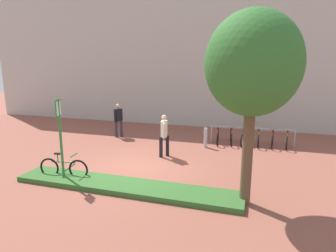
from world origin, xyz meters
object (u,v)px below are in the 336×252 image
(tree_sidewalk, at_px, (253,65))
(person_shirt_white, at_px, (164,133))
(bike_at_sign, at_px, (64,168))
(person_suited_dark, at_px, (118,118))
(parking_sign_post, at_px, (60,129))
(bollard_steel, at_px, (205,138))
(bike_rack_cluster, at_px, (251,138))

(tree_sidewalk, height_order, person_shirt_white, tree_sidewalk)
(bike_at_sign, xyz_separation_m, person_suited_dark, (-0.82, 5.50, 0.63))
(parking_sign_post, relative_size, person_suited_dark, 1.53)
(bollard_steel, xyz_separation_m, person_suited_dark, (-4.61, 0.57, 0.53))
(tree_sidewalk, xyz_separation_m, person_suited_dark, (-6.55, 5.50, -2.65))
(tree_sidewalk, relative_size, parking_sign_post, 1.89)
(tree_sidewalk, xyz_separation_m, parking_sign_post, (-5.63, -0.15, -1.93))
(bike_at_sign, distance_m, bollard_steel, 6.21)
(tree_sidewalk, bearing_deg, bike_rack_cluster, 89.77)
(parking_sign_post, height_order, bollard_steel, parking_sign_post)
(tree_sidewalk, height_order, person_suited_dark, tree_sidewalk)
(tree_sidewalk, distance_m, person_shirt_white, 5.27)
(bike_at_sign, relative_size, bike_rack_cluster, 0.45)
(tree_sidewalk, distance_m, bike_rack_cluster, 6.82)
(person_suited_dark, relative_size, person_shirt_white, 1.00)
(person_suited_dark, bearing_deg, bike_rack_cluster, 4.08)
(bike_rack_cluster, xyz_separation_m, bollard_steel, (-1.97, -1.04, 0.10))
(parking_sign_post, relative_size, person_shirt_white, 1.53)
(person_suited_dark, bearing_deg, bike_at_sign, -81.47)
(bollard_steel, relative_size, person_suited_dark, 0.52)
(parking_sign_post, bearing_deg, bollard_steel, 54.01)
(parking_sign_post, bearing_deg, person_shirt_white, 54.74)
(tree_sidewalk, relative_size, bike_at_sign, 2.97)
(bike_at_sign, bearing_deg, person_shirt_white, 52.29)
(bollard_steel, bearing_deg, bike_rack_cluster, 27.93)
(tree_sidewalk, bearing_deg, person_suited_dark, 139.98)
(bike_rack_cluster, distance_m, person_shirt_white, 4.42)
(bollard_steel, bearing_deg, bike_at_sign, -127.57)
(bike_rack_cluster, relative_size, person_suited_dark, 2.18)
(person_shirt_white, bearing_deg, bike_rack_cluster, 40.38)
(person_suited_dark, bearing_deg, bollard_steel, -7.09)
(tree_sidewalk, height_order, bollard_steel, tree_sidewalk)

